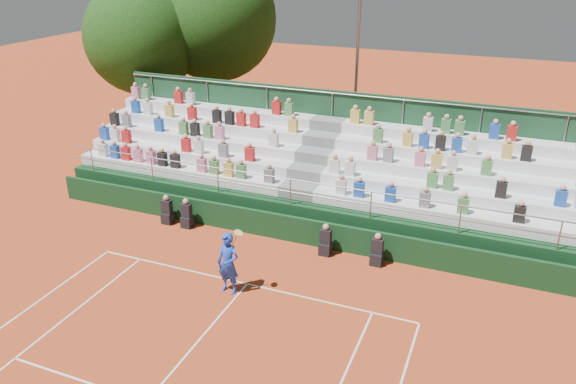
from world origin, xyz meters
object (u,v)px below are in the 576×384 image
at_px(tree_west, 142,38).
at_px(tree_east, 215,19).
at_px(floodlight_mast, 357,62).
at_px(tennis_player, 228,263).

bearing_deg(tree_west, tree_east, 43.13).
bearing_deg(floodlight_mast, tennis_player, -91.06).
relative_size(tree_west, floodlight_mast, 1.01).
distance_m(tennis_player, tree_east, 17.38).
height_order(tree_west, tree_east, tree_east).
bearing_deg(tree_east, tree_west, -136.87).
xyz_separation_m(tennis_player, tree_west, (-10.98, 11.74, 4.55)).
xyz_separation_m(tree_west, floodlight_mast, (11.22, 1.31, -0.67)).
bearing_deg(tennis_player, tree_east, 119.29).
bearing_deg(tree_east, tennis_player, -60.71).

